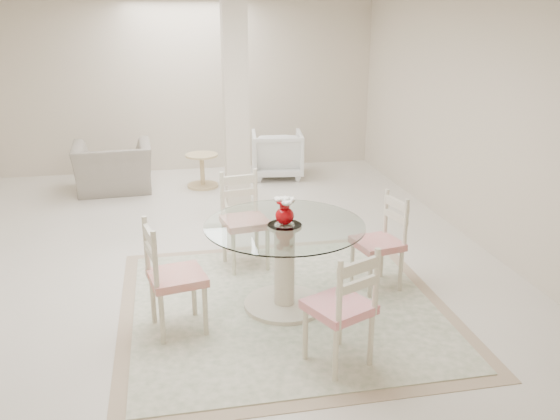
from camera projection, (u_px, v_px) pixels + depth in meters
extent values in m
plane|color=silver|center=(208.00, 249.00, 6.54)|extent=(7.00, 7.00, 0.00)
cube|color=beige|center=(187.00, 86.00, 9.35)|extent=(6.00, 0.02, 2.70)
cube|color=beige|center=(255.00, 266.00, 2.85)|extent=(6.00, 0.02, 2.70)
cube|color=beige|center=(471.00, 118.00, 6.65)|extent=(0.02, 7.00, 2.70)
cube|color=beige|center=(236.00, 107.00, 7.40)|extent=(0.30, 0.30, 2.70)
cube|color=tan|center=(284.00, 307.00, 5.27)|extent=(2.87, 2.87, 0.01)
cube|color=#EEE1C9|center=(284.00, 306.00, 5.27)|extent=(2.62, 2.62, 0.01)
cylinder|color=beige|center=(284.00, 305.00, 5.26)|extent=(0.72, 0.72, 0.05)
cylinder|color=beige|center=(284.00, 265.00, 5.14)|extent=(0.18, 0.18, 0.74)
cylinder|color=beige|center=(285.00, 227.00, 5.03)|extent=(0.29, 0.29, 0.03)
cylinder|color=white|center=(285.00, 225.00, 5.02)|extent=(1.37, 1.37, 0.01)
ellipsoid|color=#9C0409|center=(285.00, 216.00, 4.99)|extent=(0.16, 0.16, 0.15)
cylinder|color=#9C0409|center=(285.00, 205.00, 4.96)|extent=(0.09, 0.09, 0.04)
cylinder|color=#9C0409|center=(285.00, 202.00, 4.95)|extent=(0.14, 0.14, 0.02)
ellipsoid|color=silver|center=(285.00, 199.00, 4.94)|extent=(0.09, 0.09, 0.04)
ellipsoid|color=silver|center=(290.00, 200.00, 4.97)|extent=(0.09, 0.09, 0.04)
ellipsoid|color=silver|center=(279.00, 200.00, 4.96)|extent=(0.09, 0.09, 0.04)
ellipsoid|color=silver|center=(287.00, 203.00, 4.91)|extent=(0.09, 0.09, 0.04)
cylinder|color=beige|center=(352.00, 264.00, 5.66)|extent=(0.04, 0.04, 0.42)
cylinder|color=beige|center=(370.00, 277.00, 5.37)|extent=(0.04, 0.04, 0.42)
cylinder|color=beige|center=(382.00, 258.00, 5.78)|extent=(0.04, 0.04, 0.42)
cylinder|color=beige|center=(401.00, 271.00, 5.49)|extent=(0.04, 0.04, 0.42)
cube|color=red|center=(377.00, 244.00, 5.49)|extent=(0.48, 0.48, 0.06)
cube|color=beige|center=(396.00, 210.00, 5.46)|extent=(0.11, 0.37, 0.49)
cylinder|color=beige|center=(234.00, 255.00, 5.81)|extent=(0.04, 0.04, 0.45)
cylinder|color=beige|center=(268.00, 251.00, 5.92)|extent=(0.04, 0.04, 0.45)
cylinder|color=beige|center=(224.00, 243.00, 6.12)|extent=(0.04, 0.04, 0.45)
cylinder|color=beige|center=(257.00, 238.00, 6.23)|extent=(0.04, 0.04, 0.45)
cube|color=red|center=(245.00, 223.00, 5.94)|extent=(0.49, 0.49, 0.07)
cube|color=beige|center=(239.00, 186.00, 6.00)|extent=(0.39, 0.10, 0.53)
cylinder|color=beige|center=(205.00, 311.00, 4.74)|extent=(0.04, 0.04, 0.45)
cylinder|color=beige|center=(194.00, 293.00, 5.05)|extent=(0.04, 0.04, 0.45)
cylinder|color=beige|center=(162.00, 320.00, 4.62)|extent=(0.04, 0.04, 0.45)
cylinder|color=beige|center=(153.00, 300.00, 4.92)|extent=(0.04, 0.04, 0.45)
cube|color=red|center=(177.00, 277.00, 4.75)|extent=(0.50, 0.50, 0.07)
cube|color=beige|center=(150.00, 243.00, 4.57)|extent=(0.12, 0.39, 0.52)
cylinder|color=beige|center=(340.00, 321.00, 4.61)|extent=(0.04, 0.04, 0.44)
cylinder|color=beige|center=(305.00, 334.00, 4.42)|extent=(0.04, 0.04, 0.44)
cylinder|color=beige|center=(371.00, 340.00, 4.35)|extent=(0.04, 0.04, 0.44)
cylinder|color=beige|center=(335.00, 355.00, 4.16)|extent=(0.04, 0.04, 0.44)
cube|color=red|center=(339.00, 307.00, 4.30)|extent=(0.56, 0.56, 0.07)
cube|color=beige|center=(359.00, 276.00, 4.05)|extent=(0.36, 0.20, 0.51)
imported|color=gray|center=(113.00, 167.00, 8.50)|extent=(1.13, 1.00, 0.70)
imported|color=white|center=(277.00, 154.00, 9.24)|extent=(0.86, 0.88, 0.72)
cylinder|color=#D9C086|center=(203.00, 185.00, 8.80)|extent=(0.46, 0.46, 0.04)
cylinder|color=#D9C086|center=(202.00, 171.00, 8.73)|extent=(0.07, 0.07, 0.44)
cylinder|color=#D9C086|center=(202.00, 155.00, 8.65)|extent=(0.48, 0.48, 0.03)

